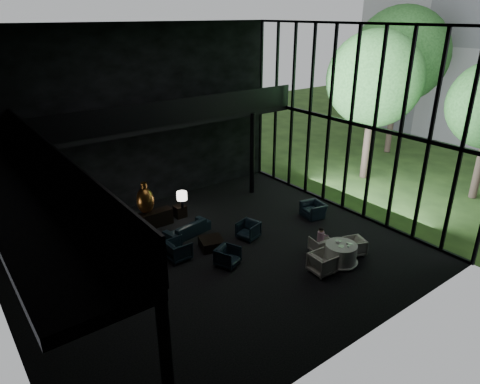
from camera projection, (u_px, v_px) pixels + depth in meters
floor at (218, 256)px, 15.87m from camera, size 14.00×12.00×0.02m
ceiling at (212, 25)px, 12.76m from camera, size 14.00×12.00×0.02m
wall_back at (139, 119)px, 18.72m from camera, size 14.00×0.04×8.00m
wall_front at (360, 215)px, 9.90m from camera, size 14.00×0.04×8.00m
curtain_wall at (351, 123)px, 18.17m from camera, size 0.20×12.00×8.00m
mezzanine_left at (22, 195)px, 10.98m from camera, size 2.00×12.00×0.25m
mezzanine_back at (170, 121)px, 18.54m from camera, size 12.00×2.00×0.25m
railing_left at (58, 165)px, 11.30m from camera, size 0.06×12.00×1.00m
railing_back at (181, 111)px, 17.57m from camera, size 12.00×0.06×1.00m
column_sw at (167, 374)px, 8.12m from camera, size 0.24×0.24×4.00m
column_nw at (27, 190)px, 16.50m from camera, size 0.24×0.24×4.00m
column_ne at (252, 154)px, 20.69m from camera, size 0.24×0.24×4.00m
tree_near at (374, 79)px, 21.41m from camera, size 4.80×4.80×7.65m
tree_far at (400, 55)px, 25.36m from camera, size 5.60×5.60×8.80m
console at (148, 221)px, 17.76m from camera, size 2.12×0.48×0.68m
bronze_urn at (145, 200)px, 17.46m from camera, size 0.72×0.72×1.34m
side_table_left at (110, 233)px, 16.98m from camera, size 0.45×0.45×0.50m
table_lamp_left at (108, 215)px, 16.71m from camera, size 0.43×0.43×0.71m
side_table_right at (180, 211)px, 18.79m from camera, size 0.47×0.47×0.52m
table_lamp_right at (182, 197)px, 18.30m from camera, size 0.44×0.44×0.74m
sofa at (187, 227)px, 17.23m from camera, size 1.90×0.85×0.72m
lounge_armchair_west at (178, 249)px, 15.50m from camera, size 0.79×0.84×0.86m
lounge_armchair_east at (248, 229)px, 16.95m from camera, size 0.90×0.93×0.79m
lounge_armchair_south at (228, 256)px, 15.13m from camera, size 0.95×0.92×0.76m
window_armchair at (314, 208)px, 18.76m from camera, size 0.74×1.00×0.79m
coffee_table at (212, 243)px, 16.32m from camera, size 1.06×1.06×0.38m
dining_table at (340, 255)px, 15.28m from camera, size 1.28×1.28×0.75m
dining_chair_north at (320, 245)px, 15.98m from camera, size 0.69×0.66×0.61m
dining_chair_east at (354, 246)px, 15.84m from camera, size 0.77×0.80×0.66m
dining_chair_west at (323, 262)px, 14.69m from camera, size 0.84×0.88×0.85m
child at (321, 234)px, 15.88m from camera, size 0.26×0.26×0.56m
plate_a at (341, 246)px, 14.99m from camera, size 0.26×0.26×0.01m
plate_b at (339, 241)px, 15.36m from camera, size 0.25×0.25×0.02m
saucer at (351, 244)px, 15.17m from camera, size 0.20×0.20×0.01m
coffee_cup at (347, 243)px, 15.13m from camera, size 0.10×0.10×0.06m
cereal_bowl at (338, 242)px, 15.21m from camera, size 0.17×0.17×0.08m
cream_pot at (348, 247)px, 14.93m from camera, size 0.06×0.06×0.06m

